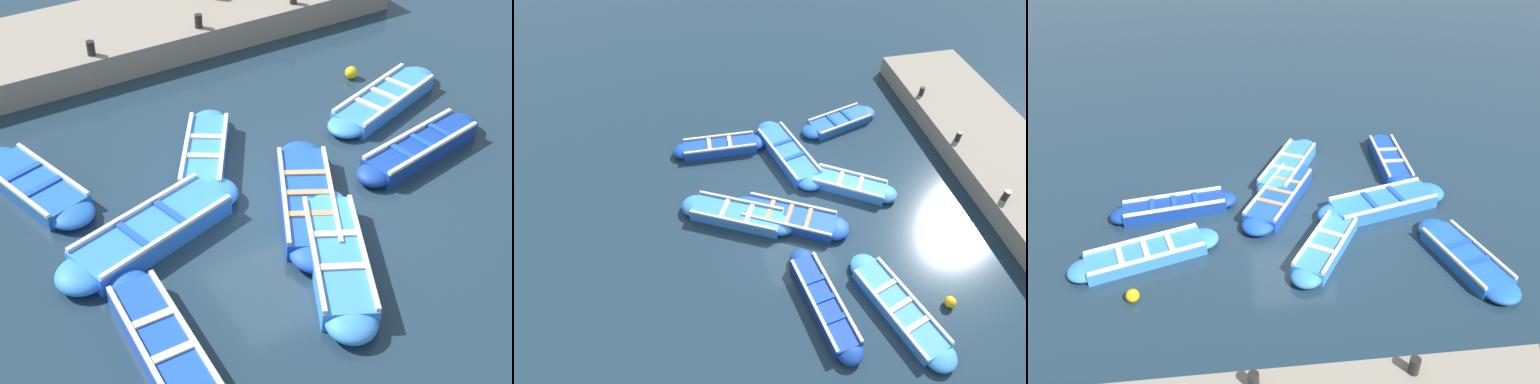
{
  "view_description": "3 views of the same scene",
  "coord_description": "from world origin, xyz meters",
  "views": [
    {
      "loc": [
        -9.07,
        5.88,
        8.85
      ],
      "look_at": [
        -0.02,
        0.52,
        0.4
      ],
      "focal_mm": 50.0,
      "sensor_mm": 36.0,
      "label": 1
    },
    {
      "loc": [
        -2.75,
        -7.92,
        10.21
      ],
      "look_at": [
        -0.95,
        0.58,
        0.51
      ],
      "focal_mm": 28.0,
      "sensor_mm": 36.0,
      "label": 2
    },
    {
      "loc": [
        11.51,
        -1.49,
        8.44
      ],
      "look_at": [
        -0.73,
        -0.17,
        0.19
      ],
      "focal_mm": 35.0,
      "sensor_mm": 36.0,
      "label": 3
    }
  ],
  "objects": [
    {
      "name": "ground_plane",
      "position": [
        0.0,
        0.0,
        0.0
      ],
      "size": [
        120.0,
        120.0,
        0.0
      ],
      "primitive_type": "plane",
      "color": "#1C303F"
    },
    {
      "name": "boat_bow_out",
      "position": [
        1.86,
        0.63,
        0.18
      ],
      "size": [
        3.15,
        2.38,
        0.42
      ],
      "color": "#3884E0",
      "rests_on": "ground"
    },
    {
      "name": "boat_end_of_row",
      "position": [
        0.17,
        2.59,
        0.2
      ],
      "size": [
        1.97,
        4.12,
        0.45
      ],
      "color": "blue",
      "rests_on": "ground"
    },
    {
      "name": "boat_outer_right",
      "position": [
        -0.29,
        -3.34,
        0.19
      ],
      "size": [
        1.29,
        3.64,
        0.43
      ],
      "color": "navy",
      "rests_on": "ground"
    },
    {
      "name": "bollard_mid_north",
      "position": [
        6.14,
        -1.44,
        0.91
      ],
      "size": [
        0.2,
        0.2,
        0.35
      ],
      "primitive_type": "cylinder",
      "color": "black",
      "rests_on": "quay_wall"
    },
    {
      "name": "buoy_orange_near",
      "position": [
        3.08,
        -4.05,
        0.16
      ],
      "size": [
        0.31,
        0.31,
        0.31
      ],
      "primitive_type": "sphere",
      "color": "#EAB214",
      "rests_on": "ground"
    },
    {
      "name": "bollard_mid_south",
      "position": [
        6.14,
        1.44,
        0.91
      ],
      "size": [
        0.2,
        0.2,
        0.35
      ],
      "primitive_type": "cylinder",
      "color": "black",
      "rests_on": "quay_wall"
    },
    {
      "name": "boat_inner_gap",
      "position": [
        -0.52,
        -0.33,
        0.19
      ],
      "size": [
        3.83,
        2.64,
        0.43
      ],
      "color": "#1947B7",
      "rests_on": "ground"
    },
    {
      "name": "boat_mid_row",
      "position": [
        -2.12,
        0.11,
        0.2
      ],
      "size": [
        3.75,
        2.48,
        0.46
      ],
      "color": "#3884E0",
      "rests_on": "ground"
    },
    {
      "name": "boat_drifting",
      "position": [
        -2.26,
        3.5,
        0.18
      ],
      "size": [
        3.49,
        0.89,
        0.43
      ],
      "color": "#1947B7",
      "rests_on": "ground"
    },
    {
      "name": "boat_stern_in",
      "position": [
        2.64,
        4.03,
        0.16
      ],
      "size": [
        3.48,
        1.81,
        0.38
      ],
      "color": "#1E59AD",
      "rests_on": "ground"
    },
    {
      "name": "boat_tucked",
      "position": [
        1.65,
        -3.92,
        0.16
      ],
      "size": [
        1.96,
        3.85,
        0.39
      ],
      "color": "#3884E0",
      "rests_on": "ground"
    }
  ]
}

